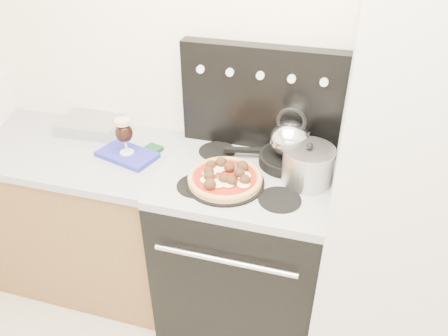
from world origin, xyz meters
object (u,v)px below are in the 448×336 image
(beer_glass, at_px, (125,136))
(pizza_pan, at_px, (225,182))
(base_cabinet, at_px, (58,212))
(pizza, at_px, (225,177))
(stove_body, at_px, (243,251))
(oven_mitt, at_px, (127,155))
(skillet, at_px, (288,159))
(tea_kettle, at_px, (290,136))
(stock_pot, at_px, (307,166))
(fridge, at_px, (412,198))

(beer_glass, distance_m, pizza_pan, 0.54)
(base_cabinet, xyz_separation_m, pizza, (1.03, -0.12, 0.52))
(stove_body, bearing_deg, beer_glass, 178.73)
(stove_body, bearing_deg, base_cabinet, 178.70)
(oven_mitt, relative_size, skillet, 1.06)
(pizza_pan, bearing_deg, stove_body, 53.90)
(base_cabinet, height_order, stove_body, stove_body)
(pizza_pan, bearing_deg, beer_glass, 168.18)
(skillet, relative_size, tea_kettle, 1.34)
(pizza_pan, xyz_separation_m, stock_pot, (0.34, 0.11, 0.07))
(oven_mitt, height_order, beer_glass, beer_glass)
(stove_body, relative_size, tea_kettle, 4.40)
(skillet, bearing_deg, stock_pot, -50.19)
(fridge, relative_size, tea_kettle, 9.50)
(fridge, bearing_deg, pizza_pan, -174.69)
(tea_kettle, bearing_deg, stove_body, -151.02)
(base_cabinet, bearing_deg, stock_pot, -0.38)
(stove_body, bearing_deg, fridge, -2.05)
(stove_body, height_order, tea_kettle, tea_kettle)
(base_cabinet, distance_m, beer_glass, 0.78)
(pizza_pan, bearing_deg, skillet, 44.35)
(oven_mitt, bearing_deg, pizza, -11.82)
(oven_mitt, relative_size, pizza_pan, 0.82)
(base_cabinet, bearing_deg, tea_kettle, 4.93)
(fridge, distance_m, skillet, 0.56)
(fridge, distance_m, stock_pot, 0.44)
(fridge, bearing_deg, beer_glass, 178.31)
(beer_glass, bearing_deg, tea_kettle, 9.06)
(fridge, height_order, pizza_pan, fridge)
(pizza_pan, height_order, tea_kettle, tea_kettle)
(fridge, xyz_separation_m, skillet, (-0.53, 0.16, -0.01))
(base_cabinet, relative_size, beer_glass, 7.99)
(stove_body, xyz_separation_m, stock_pot, (0.27, 0.02, 0.56))
(fridge, xyz_separation_m, pizza_pan, (-0.77, -0.07, -0.02))
(beer_glass, height_order, stock_pot, beer_glass)
(oven_mitt, bearing_deg, stove_body, -1.27)
(base_cabinet, height_order, beer_glass, beer_glass)
(stove_body, distance_m, fridge, 0.87)
(beer_glass, relative_size, skillet, 0.68)
(beer_glass, bearing_deg, pizza_pan, -11.82)
(oven_mitt, bearing_deg, base_cabinet, 178.68)
(fridge, bearing_deg, stock_pot, 174.63)
(base_cabinet, height_order, tea_kettle, tea_kettle)
(base_cabinet, xyz_separation_m, oven_mitt, (0.51, -0.01, 0.48))
(fridge, height_order, stock_pot, fridge)
(pizza_pan, height_order, pizza, pizza)
(stove_body, bearing_deg, pizza, -126.10)
(stock_pot, bearing_deg, fridge, -5.37)
(base_cabinet, distance_m, pizza_pan, 1.15)
(beer_glass, bearing_deg, base_cabinet, 178.68)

